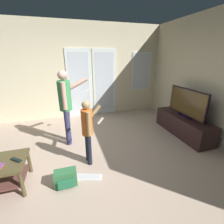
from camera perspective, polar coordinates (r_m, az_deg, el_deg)
ground_plane at (r=2.97m, az=-12.37°, el=-19.05°), size 6.01×5.14×0.02m
wall_back_with_doors at (r=4.88m, az=-14.98°, el=13.67°), size 6.01×0.09×2.79m
tv_stand at (r=4.19m, az=24.78°, el=-4.46°), size 0.49×1.55×0.46m
flat_screen_tv at (r=4.01m, az=25.90°, el=3.03°), size 0.08×1.13×0.67m
person_adult at (r=3.33m, az=-16.63°, el=3.71°), size 0.68×0.43×1.58m
person_child at (r=2.66m, az=-8.94°, el=-5.61°), size 0.42×0.34×1.17m
backpack at (r=2.60m, az=-16.69°, el=-22.37°), size 0.32×0.21×0.25m
loose_keyboard at (r=2.72m, az=-8.89°, el=-22.62°), size 0.46×0.26×0.02m
tv_remote_black at (r=2.66m, az=-31.88°, el=-14.76°), size 0.16×0.15×0.02m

